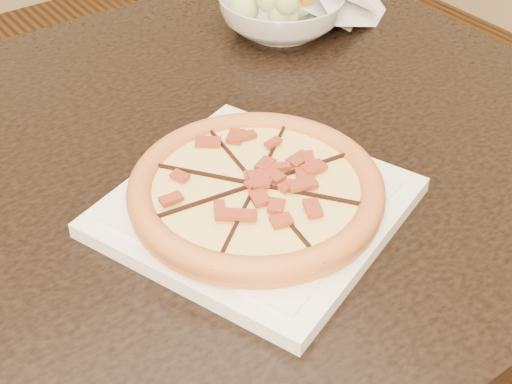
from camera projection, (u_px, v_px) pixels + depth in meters
dining_table at (109, 259)px, 0.88m from camera, size 1.35×0.88×0.75m
plate at (256, 206)px, 0.78m from camera, size 0.36×0.36×0.02m
pizza at (256, 189)px, 0.76m from camera, size 0.28×0.28×0.03m
salad_bowl at (281, 13)px, 1.11m from camera, size 0.24×0.24×0.06m
cling_film at (338, 4)px, 1.15m from camera, size 0.18×0.16×0.05m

